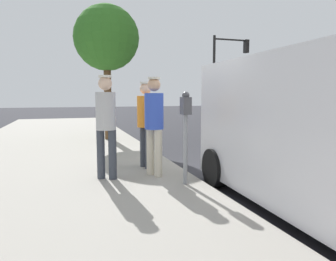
{
  "coord_description": "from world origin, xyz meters",
  "views": [
    {
      "loc": [
        3.18,
        5.02,
        1.61
      ],
      "look_at": [
        1.65,
        0.28,
        1.05
      ],
      "focal_mm": 33.63,
      "sensor_mm": 36.0,
      "label": 1
    }
  ],
  "objects_px": {
    "pedestrian_in_blue": "(154,119)",
    "pedestrian_in_gray": "(106,120)",
    "pedestrian_in_orange": "(146,119)",
    "street_tree": "(107,39)",
    "parking_meter_near": "(186,122)",
    "traffic_light_corner": "(226,64)"
  },
  "relations": [
    {
      "from": "pedestrian_in_gray",
      "to": "street_tree",
      "type": "bearing_deg",
      "value": -97.51
    },
    {
      "from": "pedestrian_in_blue",
      "to": "pedestrian_in_gray",
      "type": "bearing_deg",
      "value": -2.68
    },
    {
      "from": "traffic_light_corner",
      "to": "street_tree",
      "type": "height_order",
      "value": "traffic_light_corner"
    },
    {
      "from": "pedestrian_in_orange",
      "to": "street_tree",
      "type": "relative_size",
      "value": 0.39
    },
    {
      "from": "parking_meter_near",
      "to": "pedestrian_in_orange",
      "type": "relative_size",
      "value": 0.88
    },
    {
      "from": "parking_meter_near",
      "to": "pedestrian_in_blue",
      "type": "height_order",
      "value": "pedestrian_in_blue"
    },
    {
      "from": "traffic_light_corner",
      "to": "street_tree",
      "type": "distance_m",
      "value": 10.79
    },
    {
      "from": "parking_meter_near",
      "to": "street_tree",
      "type": "xyz_separation_m",
      "value": [
        0.52,
        -5.83,
        2.25
      ]
    },
    {
      "from": "parking_meter_near",
      "to": "pedestrian_in_gray",
      "type": "xyz_separation_m",
      "value": [
        1.19,
        -0.73,
        0.01
      ]
    },
    {
      "from": "parking_meter_near",
      "to": "street_tree",
      "type": "bearing_deg",
      "value": -84.94
    },
    {
      "from": "pedestrian_in_orange",
      "to": "street_tree",
      "type": "distance_m",
      "value": 5.03
    },
    {
      "from": "traffic_light_corner",
      "to": "street_tree",
      "type": "bearing_deg",
      "value": 40.93
    },
    {
      "from": "pedestrian_in_gray",
      "to": "traffic_light_corner",
      "type": "bearing_deg",
      "value": -125.95
    },
    {
      "from": "parking_meter_near",
      "to": "traffic_light_corner",
      "type": "xyz_separation_m",
      "value": [
        -7.63,
        -12.9,
        2.34
      ]
    },
    {
      "from": "pedestrian_in_orange",
      "to": "pedestrian_in_blue",
      "type": "bearing_deg",
      "value": 89.18
    },
    {
      "from": "parking_meter_near",
      "to": "traffic_light_corner",
      "type": "distance_m",
      "value": 15.17
    },
    {
      "from": "pedestrian_in_gray",
      "to": "traffic_light_corner",
      "type": "height_order",
      "value": "traffic_light_corner"
    },
    {
      "from": "parking_meter_near",
      "to": "pedestrian_in_blue",
      "type": "distance_m",
      "value": 0.77
    },
    {
      "from": "parking_meter_near",
      "to": "traffic_light_corner",
      "type": "relative_size",
      "value": 0.29
    },
    {
      "from": "pedestrian_in_gray",
      "to": "parking_meter_near",
      "type": "bearing_deg",
      "value": 148.42
    },
    {
      "from": "parking_meter_near",
      "to": "traffic_light_corner",
      "type": "height_order",
      "value": "traffic_light_corner"
    },
    {
      "from": "pedestrian_in_blue",
      "to": "street_tree",
      "type": "bearing_deg",
      "value": -88.03
    }
  ]
}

